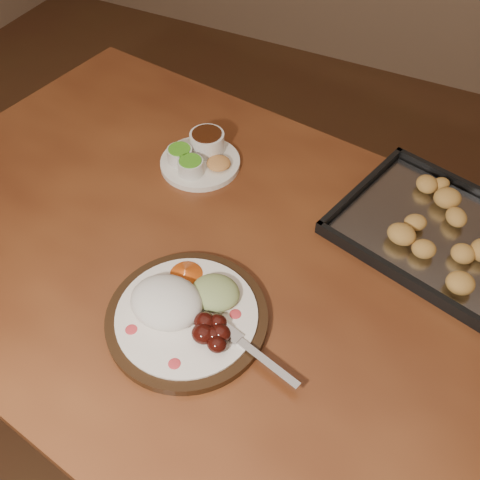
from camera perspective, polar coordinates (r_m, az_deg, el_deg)
The scene contains 5 objects.
ground at distance 1.77m, azimuth -8.46°, elevation -13.01°, with size 4.00×4.00×0.00m, color #4E331B.
dining_table at distance 1.10m, azimuth -0.87°, elevation -5.50°, with size 1.62×1.11×0.75m.
dinner_plate at distance 0.93m, azimuth -5.85°, elevation -7.51°, with size 0.37×0.28×0.06m.
condiment_saucer at distance 1.21m, azimuth -4.30°, elevation 8.92°, with size 0.18×0.18×0.06m.
baking_tray at distance 1.12m, azimuth 21.54°, elevation 0.35°, with size 0.49×0.41×0.04m.
Camera 1 is at (0.59, -0.62, 1.54)m, focal length 40.00 mm.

